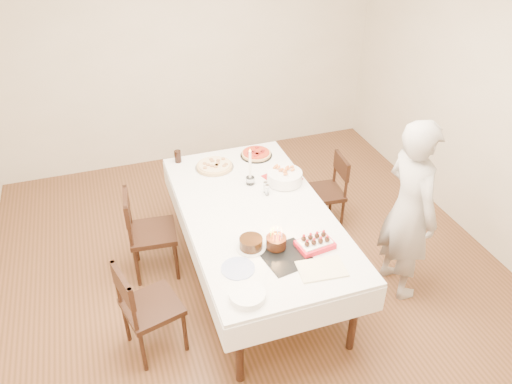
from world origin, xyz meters
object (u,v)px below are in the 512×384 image
object	(u,v)px
chair_left_savory	(153,233)
chair_left_dessert	(152,307)
dining_table	(256,246)
layer_cake	(251,243)
chair_right_savory	(323,193)
person	(409,211)
strawberry_box	(315,244)
birthday_cake	(276,239)
pizza_white	(214,166)
pasta_bowl	(285,177)
cola_glass	(178,156)
taper_candle	(250,166)
pizza_pepperoni	(256,154)

from	to	relation	value
chair_left_savory	chair_left_dessert	distance (m)	0.86
dining_table	layer_cake	distance (m)	0.63
chair_left_savory	layer_cake	world-z (taller)	chair_left_savory
chair_right_savory	chair_left_savory	xyz separation A→B (m)	(-1.70, -0.14, 0.03)
chair_left_savory	chair_left_dessert	bearing A→B (deg)	85.88
person	strawberry_box	distance (m)	0.88
birthday_cake	person	bearing A→B (deg)	1.77
birthday_cake	pizza_white	bearing A→B (deg)	96.39
pasta_bowl	birthday_cake	world-z (taller)	birthday_cake
dining_table	birthday_cake	bearing A→B (deg)	-90.97
birthday_cake	cola_glass	bearing A→B (deg)	106.53
cola_glass	pasta_bowl	bearing A→B (deg)	-38.82
taper_candle	chair_right_savory	bearing A→B (deg)	10.42
chair_left_dessert	pizza_pepperoni	xyz separation A→B (m)	(1.24, 1.29, 0.36)
chair_left_dessert	person	bearing A→B (deg)	165.31
pizza_white	strawberry_box	size ratio (longest dim) A/B	1.35
pizza_white	taper_candle	size ratio (longest dim) A/B	1.01
dining_table	chair_right_savory	world-z (taller)	chair_right_savory
chair_right_savory	cola_glass	world-z (taller)	cola_glass
dining_table	chair_left_savory	xyz separation A→B (m)	(-0.81, 0.41, 0.05)
chair_right_savory	strawberry_box	xyz separation A→B (m)	(-0.62, -1.11, 0.40)
chair_left_savory	cola_glass	size ratio (longest dim) A/B	7.25
chair_left_savory	chair_left_dessert	size ratio (longest dim) A/B	1.02
chair_right_savory	strawberry_box	distance (m)	1.34
pizza_white	chair_left_savory	bearing A→B (deg)	-152.15
person	layer_cake	xyz separation A→B (m)	(-1.32, 0.02, 0.00)
pizza_pepperoni	cola_glass	size ratio (longest dim) A/B	2.62
chair_left_savory	pizza_pepperoni	size ratio (longest dim) A/B	2.76
cola_glass	chair_left_dessert	bearing A→B (deg)	-109.75
chair_left_dessert	pasta_bowl	distance (m)	1.58
strawberry_box	dining_table	bearing A→B (deg)	115.10
strawberry_box	pizza_pepperoni	bearing A→B (deg)	88.98
dining_table	cola_glass	size ratio (longest dim) A/B	18.39
chair_left_dessert	cola_glass	bearing A→B (deg)	-124.31
dining_table	pizza_white	world-z (taller)	pizza_white
dining_table	pasta_bowl	distance (m)	0.66
chair_left_savory	pasta_bowl	xyz separation A→B (m)	(1.18, -0.09, 0.39)
chair_right_savory	birthday_cake	bearing A→B (deg)	-125.89
pasta_bowl	chair_right_savory	bearing A→B (deg)	23.68
layer_cake	dining_table	bearing A→B (deg)	66.78
chair_right_savory	strawberry_box	size ratio (longest dim) A/B	2.93
chair_right_savory	pizza_white	distance (m)	1.12
layer_cake	strawberry_box	size ratio (longest dim) A/B	0.83
pizza_white	taper_candle	bearing A→B (deg)	-57.43
cola_glass	strawberry_box	world-z (taller)	cola_glass
birthday_cake	layer_cake	bearing A→B (deg)	162.89
chair_left_savory	birthday_cake	world-z (taller)	birthday_cake
dining_table	chair_left_dessert	world-z (taller)	chair_left_dessert
layer_cake	chair_left_dessert	bearing A→B (deg)	-178.98
pizza_pepperoni	cola_glass	world-z (taller)	cola_glass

